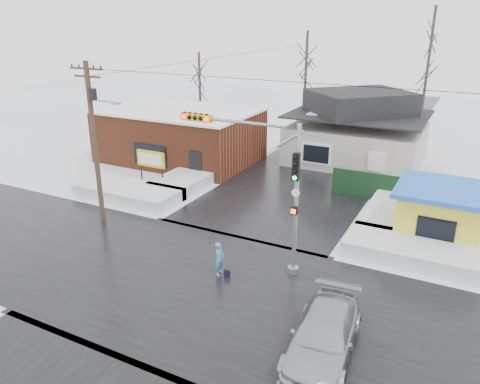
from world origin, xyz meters
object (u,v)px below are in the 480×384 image
at_px(traffic_signal, 264,175).
at_px(car, 324,336).
at_px(kiosk, 440,212).
at_px(utility_pole, 95,135).
at_px(marquee_sign, 151,160).
at_px(pedestrian, 219,259).

bearing_deg(traffic_signal, car, -46.10).
height_order(traffic_signal, kiosk, traffic_signal).
bearing_deg(utility_pole, marquee_sign, 100.13).
distance_m(utility_pole, kiosk, 18.95).
relative_size(traffic_signal, kiosk, 1.52).
bearing_deg(pedestrian, utility_pole, 73.24).
relative_size(kiosk, car, 0.88).
bearing_deg(kiosk, pedestrian, -134.22).
distance_m(traffic_signal, kiosk, 10.43).
bearing_deg(utility_pole, traffic_signal, -2.95).
xyz_separation_m(pedestrian, car, (5.89, -3.03, -0.04)).
distance_m(utility_pole, pedestrian, 10.20).
distance_m(pedestrian, car, 6.63).
bearing_deg(traffic_signal, pedestrian, -129.89).
relative_size(utility_pole, kiosk, 1.96).
bearing_deg(traffic_signal, marquee_sign, 150.28).
xyz_separation_m(utility_pole, pedestrian, (8.98, -2.19, -4.31)).
height_order(marquee_sign, kiosk, kiosk).
height_order(traffic_signal, utility_pole, utility_pole).
bearing_deg(kiosk, car, -102.31).
height_order(kiosk, pedestrian, kiosk).
bearing_deg(marquee_sign, utility_pole, -79.87).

